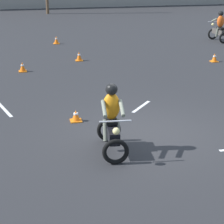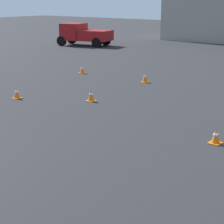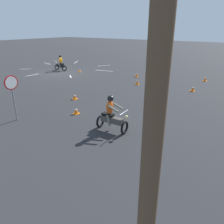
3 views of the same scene
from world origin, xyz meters
name	(u,v)px [view 2 (image 2 of 3)]	position (x,y,z in m)	size (l,w,h in m)	color
pickup_truck	(84,34)	(-13.89, 22.76, 0.93)	(4.50, 2.97, 1.73)	black
traffic_cone_near_left	(145,78)	(-1.09, 13.15, 0.20)	(0.32, 0.32, 0.42)	orange
traffic_cone_near_right	(17,94)	(-3.01, 7.40, 0.19)	(0.32, 0.32, 0.39)	orange
traffic_cone_mid_center	(91,96)	(-0.50, 8.85, 0.20)	(0.32, 0.32, 0.41)	orange
traffic_cone_mid_left	(215,137)	(5.30, 7.37, 0.18)	(0.32, 0.32, 0.37)	orange
traffic_cone_far_left	(82,70)	(-4.98, 13.11, 0.19)	(0.32, 0.32, 0.39)	orange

